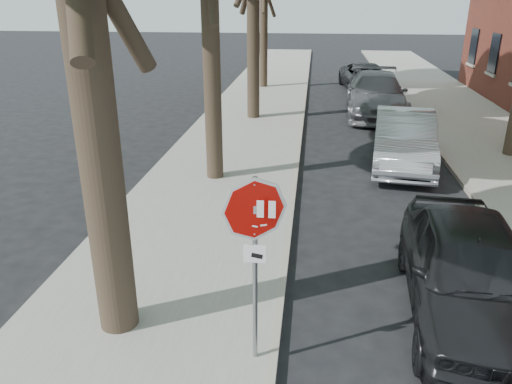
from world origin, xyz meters
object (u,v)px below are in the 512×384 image
stop_sign (255,237)px  car_a (469,271)px  car_b (404,139)px  car_c (376,94)px  car_d (366,77)px

stop_sign → car_a: 3.67m
car_b → car_c: (-0.09, 6.57, 0.06)m
car_a → car_b: bearing=93.1°
car_d → car_b: bearing=-96.0°
car_a → car_c: (0.09, 13.99, 0.06)m
car_a → car_d: bearing=93.9°
car_d → stop_sign: bearing=-104.9°
car_d → car_c: bearing=-96.9°
stop_sign → car_b: size_ratio=0.55×
car_c → car_b: bearing=-86.5°
stop_sign → car_c: 15.89m
stop_sign → car_d: stop_sign is taller
car_b → car_a: bearing=-84.3°
car_c → car_d: (0.09, 5.58, -0.17)m
stop_sign → car_c: bearing=78.3°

